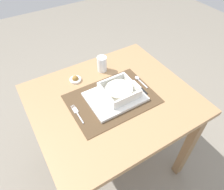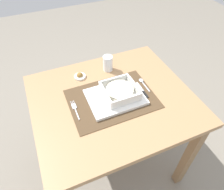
% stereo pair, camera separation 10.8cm
% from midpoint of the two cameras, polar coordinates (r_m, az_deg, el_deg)
% --- Properties ---
extents(ground_plane, '(6.00, 6.00, 0.00)m').
position_cam_midpoint_polar(ground_plane, '(1.70, 2.02, -17.74)').
color(ground_plane, gray).
extents(dining_table, '(0.85, 0.74, 0.72)m').
position_cam_midpoint_polar(dining_table, '(1.19, 2.76, -4.56)').
color(dining_table, '#A37A51').
rests_on(dining_table, ground).
extents(placemat, '(0.45, 0.32, 0.00)m').
position_cam_midpoint_polar(placemat, '(1.10, 2.81, -1.18)').
color(placemat, '#4C3823').
rests_on(placemat, dining_table).
extents(serving_plate, '(0.29, 0.22, 0.02)m').
position_cam_midpoint_polar(serving_plate, '(1.09, 3.72, -0.70)').
color(serving_plate, white).
rests_on(serving_plate, placemat).
extents(porridge_bowl, '(0.17, 0.17, 0.05)m').
position_cam_midpoint_polar(porridge_bowl, '(1.09, 5.00, 0.89)').
color(porridge_bowl, white).
rests_on(porridge_bowl, serving_plate).
extents(fork, '(0.02, 0.13, 0.00)m').
position_cam_midpoint_polar(fork, '(1.05, -7.38, -3.88)').
color(fork, silver).
rests_on(fork, placemat).
extents(spoon, '(0.02, 0.12, 0.01)m').
position_cam_midpoint_polar(spoon, '(1.20, 10.93, 3.46)').
color(spoon, silver).
rests_on(spoon, placemat).
extents(butter_knife, '(0.01, 0.13, 0.01)m').
position_cam_midpoint_polar(butter_knife, '(1.15, 11.16, 0.99)').
color(butter_knife, black).
rests_on(butter_knife, placemat).
extents(bread_knife, '(0.01, 0.13, 0.01)m').
position_cam_midpoint_polar(bread_knife, '(1.14, 10.01, 0.77)').
color(bread_knife, '#59331E').
rests_on(bread_knife, placemat).
extents(drinking_glass, '(0.06, 0.06, 0.10)m').
position_cam_midpoint_polar(drinking_glass, '(1.25, 1.32, 8.47)').
color(drinking_glass, white).
rests_on(drinking_glass, dining_table).
extents(condiment_saucer, '(0.07, 0.07, 0.04)m').
position_cam_midpoint_polar(condiment_saucer, '(1.23, -6.41, 5.14)').
color(condiment_saucer, white).
rests_on(condiment_saucer, dining_table).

